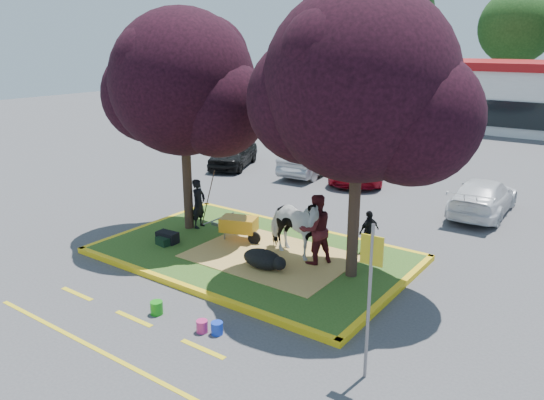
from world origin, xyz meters
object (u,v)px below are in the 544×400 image
Objects in this scene: cow at (293,227)px; handler at (199,203)px; car_black at (233,153)px; bucket_pink at (202,326)px; car_silver at (313,159)px; wheelbarrow at (239,225)px; sign_post at (370,284)px; calf at (263,259)px; bucket_blue at (217,328)px; bucket_green at (157,308)px.

handler is at bearing 95.12° from cow.
bucket_pink is at bearing -75.11° from car_black.
cow is at bearing 112.74° from car_silver.
cow is 1.11× the size of wheelbarrow.
sign_post is (3.85, -3.51, 0.80)m from cow.
calf is 0.62× the size of wheelbarrow.
car_silver reaches higher than bucket_blue.
cow is 7.88× the size of bucket_pink.
car_silver reaches higher than calf.
bucket_blue is at bearing -159.44° from cow.
cow is 4.13m from bucket_blue.
handler reaches higher than car_silver.
wheelbarrow reaches higher than bucket_green.
wheelbarrow reaches higher than calf.
car_black is at bearing 111.10° from wheelbarrow.
car_silver reaches higher than bucket_green.
sign_post is 16.76m from car_black.
car_black is at bearing 8.33° from car_silver.
car_black is (-6.55, 7.67, 0.03)m from wheelbarrow.
sign_post is 5.00m from bucket_green.
wheelbarrow is 6.23× the size of bucket_green.
bucket_pink is 0.32m from bucket_blue.
cow is 1.25m from calf.
bucket_pink is (1.31, 0.02, -0.02)m from bucket_green.
calf is 3.06m from bucket_blue.
handler is 1.76m from wheelbarrow.
car_silver is at bearing 112.02° from bucket_pink.
handler is at bearing 133.50° from bucket_pink.
bucket_green is (1.09, -4.21, -0.48)m from wheelbarrow.
handler is 5.21× the size of bucket_green.
bucket_green is at bearing 101.18° from car_silver.
sign_post is (7.51, -3.80, 0.89)m from handler.
bucket_green reaches higher than bucket_pink.
bucket_pink is 0.07× the size of car_black.
handler is at bearing -79.43° from car_black.
wheelbarrow is 9.04m from car_silver.
calf is at bearing 78.26° from bucket_green.
wheelbarrow reaches higher than bucket_blue.
bucket_green is (2.82, -4.38, -0.77)m from handler.
car_silver is at bearing -8.26° from car_black.
car_black is (-8.28, 8.85, 0.26)m from calf.
bucket_pink is 0.98× the size of bucket_blue.
sign_post reaches higher than wheelbarrow.
cow is at bearing 69.52° from calf.
car_black reaches higher than bucket_green.
bucket_blue is (0.30, 0.12, 0.00)m from bucket_pink.
sign_post is at bearing -51.53° from wheelbarrow.
cow is 1.97m from wheelbarrow.
calf reaches higher than bucket_pink.
bucket_pink is (0.47, -4.08, -0.87)m from cow.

